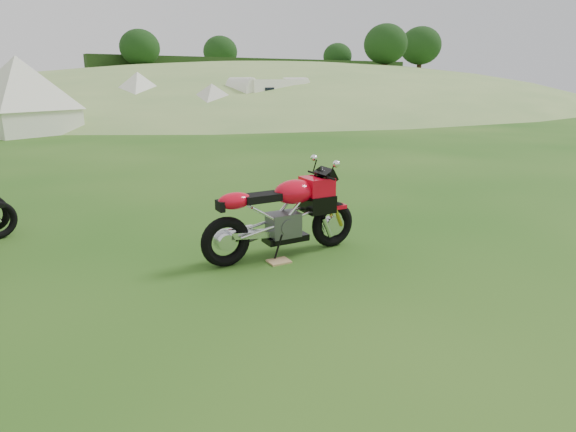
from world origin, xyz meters
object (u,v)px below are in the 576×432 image
tent_right (212,102)px  caravan (270,100)px  sport_motorcycle (282,209)px  tent_mid (139,97)px  plywood_board (279,261)px  tent_left (21,99)px

tent_right → caravan: (3.90, 0.78, 0.03)m
sport_motorcycle → tent_mid: bearing=82.5°
sport_motorcycle → plywood_board: bearing=-126.9°
tent_mid → caravan: bearing=-43.8°
tent_left → tent_mid: bearing=5.4°
tent_mid → sport_motorcycle: bearing=-123.6°
tent_left → caravan: 12.59m
sport_motorcycle → plywood_board: size_ratio=7.70×
sport_motorcycle → tent_mid: tent_mid is taller
caravan → tent_left: bearing=171.4°
plywood_board → tent_right: 20.04m
tent_left → caravan: size_ratio=0.69×
plywood_board → tent_mid: (4.73, 22.02, 1.32)m
plywood_board → tent_right: size_ratio=0.11×
sport_motorcycle → plywood_board: 0.68m
tent_right → sport_motorcycle: bearing=-122.0°
tent_left → tent_right: bearing=-24.6°
plywood_board → caravan: 22.46m
sport_motorcycle → caravan: caravan is taller
tent_mid → tent_right: (2.74, -3.47, -0.19)m
sport_motorcycle → caravan: 22.17m
sport_motorcycle → caravan: size_ratio=0.43×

